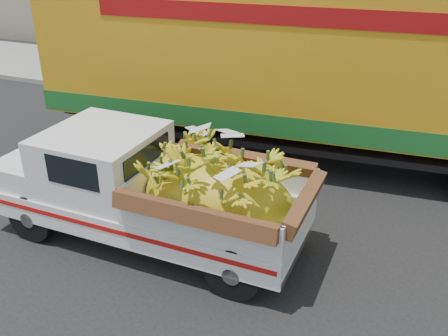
% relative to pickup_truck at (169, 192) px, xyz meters
% --- Properties ---
extents(ground, '(100.00, 100.00, 0.00)m').
position_rel_pickup_truck_xyz_m(ground, '(0.93, 0.74, -0.98)').
color(ground, black).
rests_on(ground, ground).
extents(curb, '(60.00, 0.25, 0.15)m').
position_rel_pickup_truck_xyz_m(curb, '(0.93, 6.56, -0.91)').
color(curb, gray).
rests_on(curb, ground).
extents(sidewalk, '(60.00, 4.00, 0.14)m').
position_rel_pickup_truck_xyz_m(sidewalk, '(0.93, 8.66, -0.91)').
color(sidewalk, gray).
rests_on(sidewalk, ground).
extents(pickup_truck, '(5.25, 1.99, 1.83)m').
position_rel_pickup_truck_xyz_m(pickup_truck, '(0.00, 0.00, 0.00)').
color(pickup_truck, black).
rests_on(pickup_truck, ground).
extents(semi_trailer, '(12.04, 3.39, 3.80)m').
position_rel_pickup_truck_xyz_m(semi_trailer, '(1.32, 4.11, 1.14)').
color(semi_trailer, black).
rests_on(semi_trailer, ground).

